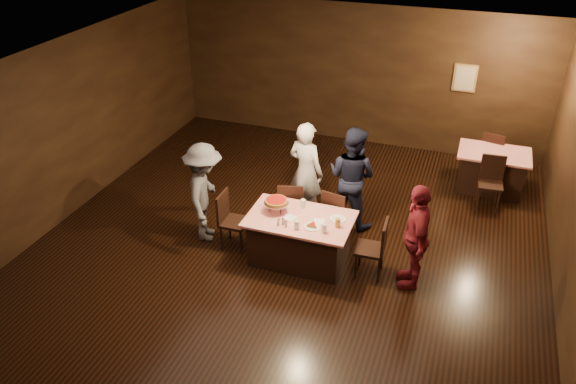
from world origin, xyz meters
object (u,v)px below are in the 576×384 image
Objects in this scene: chair_far_left at (291,205)px; plate_empty at (338,219)px; diner_white_jacket at (306,172)px; chair_end_left at (234,221)px; back_table at (491,171)px; chair_back_near at (491,184)px; glass_front_left at (297,225)px; glass_amber at (338,223)px; chair_back_far at (493,153)px; pizza_stand at (276,201)px; glass_back at (303,204)px; diner_grey_knit at (205,193)px; diner_red_shirt at (416,236)px; chair_end_right at (370,248)px; diner_navy_hoodie at (352,177)px; chair_far_right at (338,214)px; glass_front_right at (324,228)px; main_table at (300,239)px.

chair_far_left reaches higher than plate_empty.
chair_end_left is at bearing 73.25° from diner_white_jacket.
diner_white_jacket is (0.10, 0.46, 0.42)m from chair_far_left.
chair_back_near is at bearing -90.00° from back_table.
chair_back_near is at bearing -56.10° from chair_end_left.
glass_front_left is 0.60m from glass_amber.
plate_empty is at bearing 41.99° from glass_front_left.
chair_back_far is 2.50× the size of pizza_stand.
chair_far_left is at bearing 127.87° from glass_back.
diner_grey_knit is 3.37m from diner_red_shirt.
chair_end_right is at bearing -115.78° from back_table.
diner_red_shirt reaches higher than chair_far_left.
diner_white_jacket is at bearing -68.02° from diner_grey_knit.
glass_back is (-0.10, 0.60, 0.00)m from glass_front_left.
diner_navy_hoodie is 1.05× the size of diner_grey_knit.
diner_red_shirt reaches higher than chair_far_right.
glass_front_right is at bearing -93.22° from diner_red_shirt.
diner_white_jacket is (-0.30, 1.21, 0.51)m from main_table.
diner_white_jacket reaches higher than chair_back_near.
chair_end_left is 1.51m from diner_white_jacket.
glass_front_right is (2.09, -0.34, -0.00)m from diner_grey_knit.
main_table is 1.10m from chair_end_right.
diner_navy_hoodie is 1.54m from pizza_stand.
diner_red_shirt reaches higher than chair_end_right.
pizza_stand reaches higher than chair_far_left.
diner_navy_hoodie is 1.56m from glass_front_right.
glass_front_left is at bearing 119.67° from diner_white_jacket.
glass_amber is (0.20, -0.80, 0.37)m from chair_far_right.
glass_back is (-2.76, -3.04, 0.46)m from back_table.
chair_far_left is 1.00× the size of chair_end_right.
chair_back_near is (1.61, 2.64, 0.00)m from chair_end_right.
chair_end_right and chair_back_near have the same top height.
chair_far_left is 0.57× the size of diner_red_shirt.
diner_navy_hoodie reaches higher than glass_amber.
chair_back_near is at bearing 145.97° from chair_end_right.
chair_end_right is 2.77m from diner_grey_knit.
diner_white_jacket is 2.36m from diner_red_shirt.
diner_navy_hoodie is at bearing -50.93° from chair_end_left.
glass_amber is at bearing -131.99° from chair_back_near.
diner_red_shirt is 11.81× the size of glass_back.
glass_front_right is (0.05, -1.00, 0.37)m from chair_far_right.
pizza_stand is (-0.80, -0.70, 0.48)m from chair_far_right.
glass_front_right is 1.00× the size of glass_amber.
pizza_stand is at bearing -144.09° from chair_back_near.
chair_back_far is 4.77m from glass_front_right.
diner_grey_knit reaches higher than chair_back_far.
diner_navy_hoodie reaches higher than back_table.
chair_end_right reaches higher than main_table.
pizza_stand is (-0.10, -1.16, 0.06)m from diner_white_jacket.
glass_front_left is 0.40m from glass_front_right.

